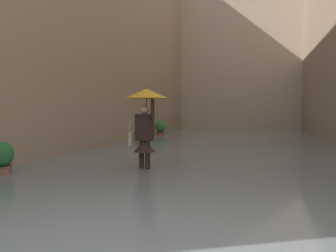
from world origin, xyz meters
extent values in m
plane|color=#605B56|center=(0.00, -10.28, 0.00)|extent=(60.00, 60.00, 0.00)
cube|color=slate|center=(0.00, -10.28, 0.08)|extent=(9.08, 26.57, 0.15)
cube|color=gray|center=(5.04, -10.28, 5.81)|extent=(1.80, 24.57, 11.63)
cube|color=tan|center=(0.00, -21.47, 6.22)|extent=(11.88, 1.80, 12.44)
cube|color=#2D2319|center=(1.18, -4.51, 0.05)|extent=(0.18, 0.26, 0.10)
cylinder|color=black|center=(1.18, -4.51, 0.45)|extent=(0.15, 0.15, 0.70)
cube|color=#2D2319|center=(1.01, -4.46, 0.05)|extent=(0.18, 0.26, 0.10)
cylinder|color=black|center=(1.01, -4.46, 0.45)|extent=(0.15, 0.15, 0.70)
cube|color=black|center=(1.10, -4.49, 1.10)|extent=(0.43, 0.33, 0.60)
cone|color=black|center=(1.10, -4.49, 0.68)|extent=(0.63, 0.63, 0.28)
sphere|color=tan|center=(1.10, -4.49, 1.50)|extent=(0.22, 0.22, 0.22)
cylinder|color=black|center=(0.88, -4.41, 1.51)|extent=(0.11, 0.11, 0.44)
cylinder|color=black|center=(1.31, -4.56, 1.15)|extent=(0.11, 0.11, 0.48)
cylinder|color=black|center=(1.04, -4.47, 1.63)|extent=(0.02, 0.02, 0.46)
cone|color=gold|center=(1.04, -4.47, 1.86)|extent=(0.97, 0.97, 0.22)
cylinder|color=black|center=(1.04, -4.47, 2.00)|extent=(0.01, 0.01, 0.08)
cube|color=beige|center=(1.40, -4.56, 0.82)|extent=(0.14, 0.28, 0.32)
torus|color=beige|center=(1.40, -4.56, 1.10)|extent=(0.11, 0.29, 0.30)
cylinder|color=brown|center=(3.67, -14.08, 0.15)|extent=(0.41, 0.41, 0.29)
torus|color=brown|center=(3.67, -14.08, 0.29)|extent=(0.45, 0.45, 0.04)
ellipsoid|color=#2D7033|center=(3.67, -14.08, 0.61)|extent=(0.63, 0.63, 0.63)
cylinder|color=brown|center=(3.70, -3.06, 0.16)|extent=(0.33, 0.33, 0.31)
torus|color=brown|center=(3.70, -3.06, 0.31)|extent=(0.37, 0.37, 0.04)
ellipsoid|color=#23602D|center=(3.70, -3.06, 0.57)|extent=(0.42, 0.42, 0.51)
camera|label=1|loc=(-1.40, 2.37, 1.50)|focal=34.36mm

